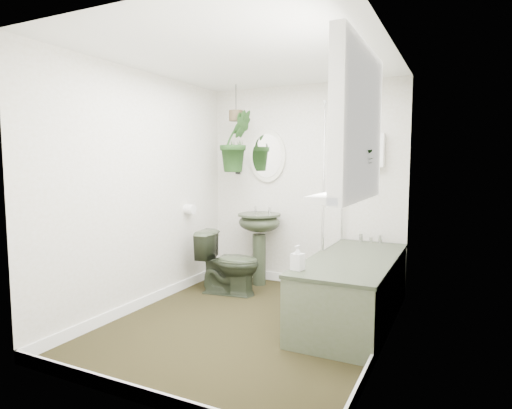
% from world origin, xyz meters
% --- Properties ---
extents(floor, '(2.30, 2.80, 0.02)m').
position_xyz_m(floor, '(0.00, 0.00, -0.01)').
color(floor, black).
rests_on(floor, ground).
extents(ceiling, '(2.30, 2.80, 0.02)m').
position_xyz_m(ceiling, '(0.00, 0.00, 2.31)').
color(ceiling, white).
rests_on(ceiling, ground).
extents(wall_back, '(2.30, 0.02, 2.30)m').
position_xyz_m(wall_back, '(0.00, 1.41, 1.15)').
color(wall_back, silver).
rests_on(wall_back, ground).
extents(wall_front, '(2.30, 0.02, 2.30)m').
position_xyz_m(wall_front, '(0.00, -1.41, 1.15)').
color(wall_front, silver).
rests_on(wall_front, ground).
extents(wall_left, '(0.02, 2.80, 2.30)m').
position_xyz_m(wall_left, '(-1.16, 0.00, 1.15)').
color(wall_left, silver).
rests_on(wall_left, ground).
extents(wall_right, '(0.02, 2.80, 2.30)m').
position_xyz_m(wall_right, '(1.16, 0.00, 1.15)').
color(wall_right, silver).
rests_on(wall_right, ground).
extents(skirting, '(2.30, 2.80, 0.10)m').
position_xyz_m(skirting, '(0.00, 0.00, 0.05)').
color(skirting, white).
rests_on(skirting, floor).
extents(bathtub, '(0.72, 1.72, 0.58)m').
position_xyz_m(bathtub, '(0.80, 0.50, 0.29)').
color(bathtub, '#2B3323').
rests_on(bathtub, floor).
extents(bath_screen, '(0.04, 0.72, 1.40)m').
position_xyz_m(bath_screen, '(0.47, 0.99, 1.28)').
color(bath_screen, silver).
rests_on(bath_screen, bathtub).
extents(shower_box, '(0.20, 0.10, 0.35)m').
position_xyz_m(shower_box, '(0.80, 1.34, 1.55)').
color(shower_box, white).
rests_on(shower_box, wall_back).
extents(oval_mirror, '(0.46, 0.03, 0.62)m').
position_xyz_m(oval_mirror, '(-0.45, 1.37, 1.50)').
color(oval_mirror, beige).
rests_on(oval_mirror, wall_back).
extents(wall_sconce, '(0.04, 0.04, 0.22)m').
position_xyz_m(wall_sconce, '(-0.85, 1.36, 1.40)').
color(wall_sconce, black).
rests_on(wall_sconce, wall_back).
extents(toilet_roll_holder, '(0.11, 0.11, 0.11)m').
position_xyz_m(toilet_roll_holder, '(-1.10, 0.70, 0.90)').
color(toilet_roll_holder, white).
rests_on(toilet_roll_holder, wall_left).
extents(window_recess, '(0.08, 1.00, 0.90)m').
position_xyz_m(window_recess, '(1.09, -0.70, 1.65)').
color(window_recess, white).
rests_on(window_recess, wall_right).
extents(window_sill, '(0.18, 1.00, 0.04)m').
position_xyz_m(window_sill, '(1.02, -0.70, 1.23)').
color(window_sill, white).
rests_on(window_sill, wall_right).
extents(window_blinds, '(0.01, 0.86, 0.76)m').
position_xyz_m(window_blinds, '(1.04, -0.70, 1.65)').
color(window_blinds, white).
rests_on(window_blinds, wall_right).
extents(toilet, '(0.72, 0.47, 0.68)m').
position_xyz_m(toilet, '(-0.60, 0.70, 0.34)').
color(toilet, '#2B3323').
rests_on(toilet, floor).
extents(pedestal_sink, '(0.51, 0.44, 0.84)m').
position_xyz_m(pedestal_sink, '(-0.45, 1.15, 0.42)').
color(pedestal_sink, '#2B3323').
rests_on(pedestal_sink, floor).
extents(sill_plant, '(0.28, 0.26, 0.25)m').
position_xyz_m(sill_plant, '(1.05, -0.57, 1.38)').
color(sill_plant, black).
rests_on(sill_plant, window_sill).
extents(hanging_plant, '(0.47, 0.49, 0.70)m').
position_xyz_m(hanging_plant, '(-0.70, 1.07, 1.66)').
color(hanging_plant, black).
rests_on(hanging_plant, ceiling).
extents(soap_bottle, '(0.10, 0.11, 0.20)m').
position_xyz_m(soap_bottle, '(0.51, -0.15, 0.68)').
color(soap_bottle, '#34282A').
rests_on(soap_bottle, bathtub).
extents(hanging_pot, '(0.16, 0.16, 0.12)m').
position_xyz_m(hanging_pot, '(-0.70, 1.07, 1.95)').
color(hanging_pot, '#3E3220').
rests_on(hanging_pot, ceiling).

